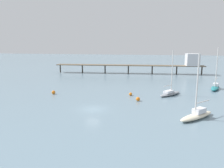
# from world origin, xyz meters

# --- Properties ---
(ground_plane) EXTENTS (400.00, 400.00, 0.00)m
(ground_plane) POSITION_xyz_m (0.00, 0.00, 0.00)
(ground_plane) COLOR slate
(pier) EXTENTS (57.68, 8.65, 7.88)m
(pier) POSITION_xyz_m (14.02, 50.31, 4.58)
(pier) COLOR brown
(pier) RESTS_ON ground_plane
(sailboat_cream) EXTENTS (6.52, 6.87, 10.15)m
(sailboat_cream) POSITION_xyz_m (17.39, -1.43, 0.70)
(sailboat_cream) COLOR beige
(sailboat_cream) RESTS_ON ground_plane
(sailboat_gray) EXTENTS (5.72, 6.74, 10.15)m
(sailboat_gray) POSITION_xyz_m (14.10, 13.95, 0.63)
(sailboat_gray) COLOR gray
(sailboat_gray) RESTS_ON ground_plane
(sailboat_teal) EXTENTS (4.23, 7.97, 10.74)m
(sailboat_teal) POSITION_xyz_m (25.86, 23.22, 0.70)
(sailboat_teal) COLOR #1E727A
(sailboat_teal) RESTS_ON ground_plane
(mooring_buoy_near) EXTENTS (0.84, 0.84, 0.84)m
(mooring_buoy_near) POSITION_xyz_m (7.43, 7.40, 0.42)
(mooring_buoy_near) COLOR orange
(mooring_buoy_near) RESTS_ON ground_plane
(mooring_buoy_outer) EXTENTS (0.73, 0.73, 0.73)m
(mooring_buoy_outer) POSITION_xyz_m (5.39, 11.79, 0.37)
(mooring_buoy_outer) COLOR orange
(mooring_buoy_outer) RESTS_ON ground_plane
(mooring_buoy_inner) EXTENTS (0.85, 0.85, 0.85)m
(mooring_buoy_inner) POSITION_xyz_m (-12.35, 9.73, 0.42)
(mooring_buoy_inner) COLOR orange
(mooring_buoy_inner) RESTS_ON ground_plane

